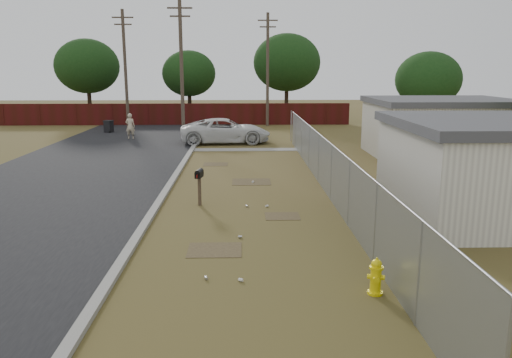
{
  "coord_description": "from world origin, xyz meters",
  "views": [
    {
      "loc": [
        -0.06,
        -17.29,
        4.6
      ],
      "look_at": [
        0.37,
        -1.41,
        1.1
      ],
      "focal_mm": 35.0,
      "sensor_mm": 36.0,
      "label": 1
    }
  ],
  "objects_px": {
    "pickup_truck": "(226,131)",
    "pedestrian": "(130,126)",
    "trash_bin": "(109,126)",
    "fire_hydrant": "(376,277)",
    "mailbox": "(199,177)"
  },
  "relations": [
    {
      "from": "pickup_truck",
      "to": "pedestrian",
      "type": "xyz_separation_m",
      "value": [
        -6.46,
        2.06,
        0.08
      ]
    },
    {
      "from": "pickup_truck",
      "to": "trash_bin",
      "type": "height_order",
      "value": "pickup_truck"
    },
    {
      "from": "pickup_truck",
      "to": "pedestrian",
      "type": "height_order",
      "value": "pedestrian"
    },
    {
      "from": "pickup_truck",
      "to": "pedestrian",
      "type": "distance_m",
      "value": 6.78
    },
    {
      "from": "fire_hydrant",
      "to": "pedestrian",
      "type": "distance_m",
      "value": 26.15
    },
    {
      "from": "mailbox",
      "to": "pedestrian",
      "type": "relative_size",
      "value": 0.74
    },
    {
      "from": "trash_bin",
      "to": "pedestrian",
      "type": "bearing_deg",
      "value": -56.37
    },
    {
      "from": "mailbox",
      "to": "pickup_truck",
      "type": "height_order",
      "value": "pickup_truck"
    },
    {
      "from": "mailbox",
      "to": "trash_bin",
      "type": "distance_m",
      "value": 22.23
    },
    {
      "from": "mailbox",
      "to": "trash_bin",
      "type": "relative_size",
      "value": 1.42
    },
    {
      "from": "fire_hydrant",
      "to": "mailbox",
      "type": "xyz_separation_m",
      "value": [
        -4.25,
        7.09,
        0.63
      ]
    },
    {
      "from": "mailbox",
      "to": "pedestrian",
      "type": "xyz_separation_m",
      "value": [
        -6.05,
        16.94,
        -0.14
      ]
    },
    {
      "from": "mailbox",
      "to": "pickup_truck",
      "type": "xyz_separation_m",
      "value": [
        0.41,
        14.88,
        -0.22
      ]
    },
    {
      "from": "pedestrian",
      "to": "trash_bin",
      "type": "bearing_deg",
      "value": -53.69
    },
    {
      "from": "pickup_truck",
      "to": "trash_bin",
      "type": "xyz_separation_m",
      "value": [
        -8.86,
        5.68,
        -0.33
      ]
    }
  ]
}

